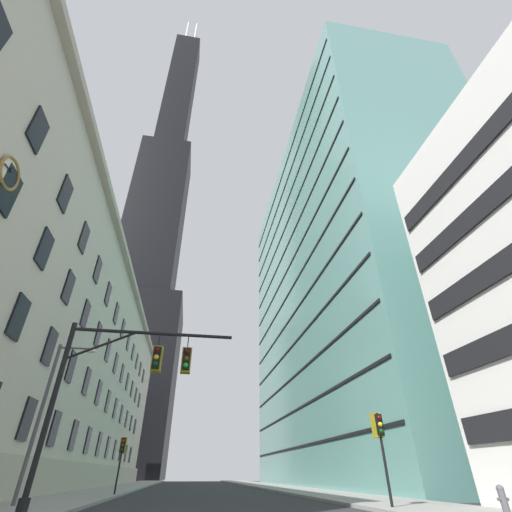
# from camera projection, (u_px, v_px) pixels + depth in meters

# --- Properties ---
(station_building) EXTENTS (16.29, 74.63, 23.44)m
(station_building) POSITION_uv_depth(u_px,v_px,m) (37.00, 362.00, 38.35)
(station_building) COLOR beige
(station_building) RESTS_ON ground
(dark_skyscraper) EXTENTS (26.51, 26.51, 222.73)m
(dark_skyscraper) POSITION_uv_depth(u_px,v_px,m) (150.00, 252.00, 120.39)
(dark_skyscraper) COLOR black
(dark_skyscraper) RESTS_ON ground
(glass_office_midrise) EXTENTS (17.64, 49.61, 51.54)m
(glass_office_midrise) POSITION_uv_depth(u_px,v_px,m) (343.00, 288.00, 54.21)
(glass_office_midrise) COLOR slate
(glass_office_midrise) RESTS_ON ground
(traffic_signal_mast) EXTENTS (6.82, 0.63, 6.57)m
(traffic_signal_mast) POSITION_uv_depth(u_px,v_px,m) (132.00, 374.00, 14.17)
(traffic_signal_mast) COLOR black
(traffic_signal_mast) RESTS_ON sidewalk_left
(traffic_light_near_right) EXTENTS (0.40, 0.63, 3.63)m
(traffic_light_near_right) POSITION_uv_depth(u_px,v_px,m) (379.00, 430.00, 16.24)
(traffic_light_near_right) COLOR black
(traffic_light_near_right) RESTS_ON sidewalk_right
(traffic_light_far_left) EXTENTS (0.40, 0.63, 3.46)m
(traffic_light_far_left) POSITION_uv_depth(u_px,v_px,m) (123.00, 448.00, 25.36)
(traffic_light_far_left) COLOR black
(traffic_light_far_left) RESTS_ON sidewalk_left
(street_lamppost) EXTENTS (1.98, 0.32, 7.11)m
(street_lamppost) POSITION_uv_depth(u_px,v_px,m) (50.00, 402.00, 17.53)
(street_lamppost) COLOR #47474C
(street_lamppost) RESTS_ON sidewalk_left
(fire_hydrant) EXTENTS (0.42, 0.26, 0.85)m
(fire_hydrant) POSITION_uv_depth(u_px,v_px,m) (503.00, 498.00, 12.31)
(fire_hydrant) COLOR #4C4C51
(fire_hydrant) RESTS_ON sidewalk_right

